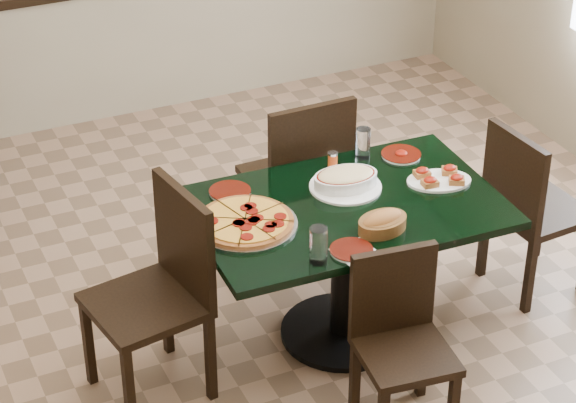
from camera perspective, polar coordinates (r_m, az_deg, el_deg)
name	(u,v)px	position (r m, az deg, el deg)	size (l,w,h in m)	color
floor	(280,352)	(5.47, -0.43, -7.63)	(5.50, 5.50, 0.00)	#936F54
main_table	(345,238)	(5.25, 2.91, -1.84)	(1.44, 0.95, 0.75)	black
chair_far	(302,173)	(5.77, 0.70, 1.46)	(0.48, 0.48, 1.00)	black
chair_near	(400,333)	(4.87, 5.69, -6.65)	(0.43, 0.43, 0.82)	black
chair_right	(528,202)	(5.74, 12.09, -0.04)	(0.46, 0.46, 0.92)	black
chair_left	(163,283)	(4.98, -6.37, -4.11)	(0.54, 0.54, 1.00)	black
pepperoni_pizza	(245,222)	(5.00, -2.20, -1.04)	(0.47, 0.47, 0.04)	silver
lasagna_casserole	(346,179)	(5.26, 2.94, 1.13)	(0.34, 0.34, 0.09)	white
bread_basket	(382,222)	(4.96, 4.82, -1.07)	(0.26, 0.20, 0.10)	brown
bruschetta_platter	(439,178)	(5.36, 7.69, 1.20)	(0.36, 0.29, 0.05)	white
side_plate_near	(351,250)	(4.83, 3.24, -2.49)	(0.19, 0.19, 0.02)	white
side_plate_far_r	(401,154)	(5.57, 5.77, 2.40)	(0.20, 0.20, 0.03)	white
side_plate_far_l	(230,192)	(5.24, -2.97, 0.50)	(0.20, 0.20, 0.02)	white
napkin_setting	(356,252)	(4.82, 3.46, -2.58)	(0.19, 0.19, 0.01)	white
water_glass_a	(363,143)	(5.51, 3.83, 2.98)	(0.07, 0.07, 0.16)	silver
water_glass_b	(318,245)	(4.72, 1.55, -2.24)	(0.08, 0.08, 0.17)	silver
pepper_shaker	(333,160)	(5.43, 2.28, 2.13)	(0.05, 0.05, 0.08)	#CD4115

